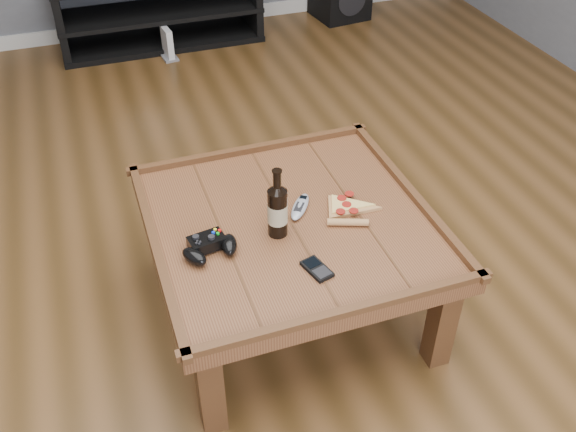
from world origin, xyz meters
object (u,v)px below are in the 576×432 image
object	(u,v)px
coffee_table	(290,233)
media_console	(159,9)
remote_control	(300,207)
game_console	(168,45)
pizza_slice	(347,209)
smartphone	(317,269)
beer_bottle	(277,209)
game_controller	(210,247)

from	to	relation	value
coffee_table	media_console	size ratio (longest dim) A/B	0.74
remote_control	game_console	bearing A→B (deg)	126.72
pizza_slice	game_console	distance (m)	2.54
pizza_slice	smartphone	xyz separation A→B (m)	(-0.22, -0.26, -0.00)
coffee_table	beer_bottle	xyz separation A→B (m)	(-0.07, -0.05, 0.17)
beer_bottle	game_console	world-z (taller)	beer_bottle
media_console	pizza_slice	distance (m)	2.78
remote_control	beer_bottle	bearing A→B (deg)	-104.49
beer_bottle	game_console	size ratio (longest dim) A/B	1.27
game_controller	remote_control	world-z (taller)	game_controller
beer_bottle	remote_control	xyz separation A→B (m)	(0.12, 0.10, -0.10)
coffee_table	smartphone	xyz separation A→B (m)	(-0.00, -0.28, 0.07)
beer_bottle	game_console	bearing A→B (deg)	88.71
game_console	beer_bottle	bearing A→B (deg)	-97.98
coffee_table	game_controller	bearing A→B (deg)	-166.67
beer_bottle	smartphone	distance (m)	0.25
beer_bottle	game_controller	size ratio (longest dim) A/B	1.26
pizza_slice	remote_control	bearing A→B (deg)	178.27
beer_bottle	pizza_slice	bearing A→B (deg)	7.56
pizza_slice	game_console	size ratio (longest dim) A/B	1.44
media_console	game_controller	xyz separation A→B (m)	(-0.31, -2.82, 0.23)
pizza_slice	game_controller	bearing A→B (deg)	-152.79
game_controller	remote_control	bearing A→B (deg)	9.50
coffee_table	media_console	distance (m)	2.75
media_console	pizza_slice	bearing A→B (deg)	-85.57
beer_bottle	remote_control	bearing A→B (deg)	40.30
coffee_table	smartphone	bearing A→B (deg)	-90.96
beer_bottle	game_controller	distance (m)	0.26
coffee_table	remote_control	xyz separation A→B (m)	(0.06, 0.05, 0.07)
beer_bottle	smartphone	bearing A→B (deg)	-74.87
remote_control	game_console	distance (m)	2.46
game_controller	pizza_slice	distance (m)	0.53
coffee_table	media_console	world-z (taller)	media_console
coffee_table	media_console	bearing A→B (deg)	90.00
coffee_table	game_console	world-z (taller)	coffee_table
coffee_table	game_console	size ratio (longest dim) A/B	4.91
coffee_table	pizza_slice	size ratio (longest dim) A/B	3.40
media_console	smartphone	xyz separation A→B (m)	(-0.00, -3.03, 0.21)
beer_bottle	pizza_slice	xyz separation A→B (m)	(0.28, 0.04, -0.10)
game_controller	smartphone	size ratio (longest dim) A/B	1.69
pizza_slice	media_console	bearing A→B (deg)	115.18
coffee_table	remote_control	bearing A→B (deg)	42.32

